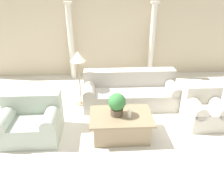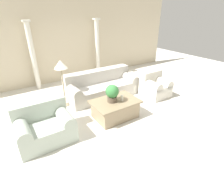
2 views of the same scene
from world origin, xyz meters
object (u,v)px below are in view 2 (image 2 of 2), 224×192
sofa_long (101,86)px  armchair (155,86)px  loveseat (44,124)px  coffee_table (115,109)px  potted_plant (112,93)px  floor_lamp (61,67)px

sofa_long → armchair: (1.47, -0.94, 0.01)m
armchair → loveseat: bearing=-176.3°
loveseat → coffee_table: (1.77, -0.16, -0.10)m
potted_plant → floor_lamp: size_ratio=0.33×
coffee_table → potted_plant: size_ratio=2.66×
sofa_long → floor_lamp: 1.50m
sofa_long → loveseat: size_ratio=2.03×
potted_plant → floor_lamp: bearing=121.3°
sofa_long → armchair: bearing=-32.8°
floor_lamp → coffee_table: bearing=-56.6°
coffee_table → floor_lamp: bearing=123.4°
floor_lamp → armchair: size_ratio=1.71×
armchair → floor_lamp: bearing=160.7°
sofa_long → floor_lamp: bearing=179.8°
loveseat → floor_lamp: size_ratio=0.83×
coffee_table → floor_lamp: floor_lamp is taller
potted_plant → sofa_long: bearing=71.4°
sofa_long → armchair: size_ratio=2.88×
potted_plant → loveseat: bearing=175.3°
loveseat → sofa_long: bearing=28.9°
potted_plant → armchair: (1.91, 0.37, -0.38)m
coffee_table → potted_plant: bearing=165.5°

